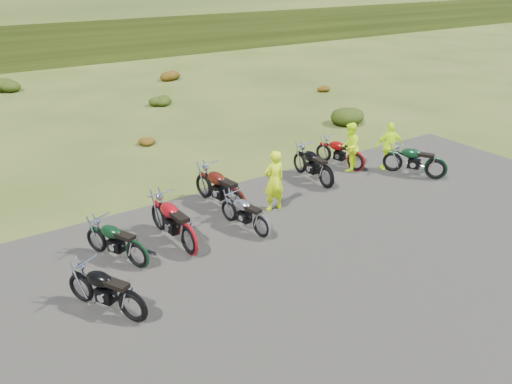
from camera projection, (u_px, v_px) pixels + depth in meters
ground at (298, 242)px, 12.68m from camera, size 300.00×300.00×0.00m
gravel_pad at (353, 280)px, 11.16m from camera, size 20.00×12.00×0.04m
shrub_3 at (7, 83)px, 27.47m from camera, size 1.56×1.56×0.92m
shrub_4 at (145, 140)px, 19.37m from camera, size 0.77×0.77×0.45m
shrub_5 at (159, 99)px, 24.82m from camera, size 1.03×1.03×0.61m
shrub_6 at (169, 74)px, 30.26m from camera, size 1.30×1.30×0.77m
shrub_7 at (349, 113)px, 22.03m from camera, size 1.56×1.56×0.92m
shrub_8 at (321, 87)px, 27.60m from camera, size 0.77×0.77×0.45m
motorcycle_0 at (135, 322)px, 9.83m from camera, size 1.58×2.11×1.07m
motorcycle_1 at (190, 255)px, 12.09m from camera, size 0.92×2.35×1.21m
motorcycle_2 at (139, 269)px, 11.57m from camera, size 1.45×2.08×1.04m
motorcycle_3 at (261, 238)px, 12.84m from camera, size 0.96×1.96×0.98m
motorcycle_4 at (238, 217)px, 13.94m from camera, size 1.10×2.42×1.22m
motorcycle_5 at (325, 189)px, 15.68m from camera, size 0.84×2.19×1.13m
motorcycle_6 at (355, 172)px, 16.97m from camera, size 1.14×2.09×1.04m
motorcycle_7 at (434, 180)px, 16.32m from camera, size 1.62×2.17×1.10m
person_middle at (274, 182)px, 13.95m from camera, size 0.66×0.45×1.78m
person_right_a at (350, 148)px, 16.73m from camera, size 1.01×0.98×1.65m
person_right_b at (389, 147)px, 16.79m from camera, size 1.05×0.77×1.65m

